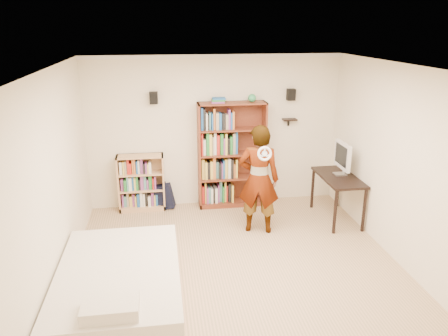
# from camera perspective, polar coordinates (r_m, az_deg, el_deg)

# --- Properties ---
(ground) EXTENTS (4.50, 5.00, 0.01)m
(ground) POSITION_cam_1_polar(r_m,az_deg,el_deg) (6.06, 2.00, -13.48)
(ground) COLOR tan
(ground) RESTS_ON ground
(room_shell) EXTENTS (4.52, 5.02, 2.71)m
(room_shell) POSITION_cam_1_polar(r_m,az_deg,el_deg) (5.34, 2.21, 2.79)
(room_shell) COLOR #EDE4CB
(room_shell) RESTS_ON ground
(crown_molding) EXTENTS (4.50, 5.00, 0.06)m
(crown_molding) POSITION_cam_1_polar(r_m,az_deg,el_deg) (5.17, 2.34, 12.53)
(crown_molding) COLOR silver
(crown_molding) RESTS_ON room_shell
(speaker_left) EXTENTS (0.14, 0.12, 0.20)m
(speaker_left) POSITION_cam_1_polar(r_m,az_deg,el_deg) (7.55, -9.17, 9.03)
(speaker_left) COLOR black
(speaker_left) RESTS_ON room_shell
(speaker_right) EXTENTS (0.14, 0.12, 0.20)m
(speaker_right) POSITION_cam_1_polar(r_m,az_deg,el_deg) (7.90, 8.75, 9.46)
(speaker_right) COLOR black
(speaker_right) RESTS_ON room_shell
(wall_shelf) EXTENTS (0.25, 0.16, 0.02)m
(wall_shelf) POSITION_cam_1_polar(r_m,az_deg,el_deg) (7.98, 8.57, 6.28)
(wall_shelf) COLOR black
(wall_shelf) RESTS_ON room_shell
(tall_bookshelf) EXTENTS (1.20, 0.35, 1.90)m
(tall_bookshelf) POSITION_cam_1_polar(r_m,az_deg,el_deg) (7.81, 1.02, 1.67)
(tall_bookshelf) COLOR brown
(tall_bookshelf) RESTS_ON ground
(low_bookshelf) EXTENTS (0.81, 0.30, 1.01)m
(low_bookshelf) POSITION_cam_1_polar(r_m,az_deg,el_deg) (7.88, -10.75, -1.91)
(low_bookshelf) COLOR tan
(low_bookshelf) RESTS_ON ground
(computer_desk) EXTENTS (0.57, 1.13, 0.77)m
(computer_desk) POSITION_cam_1_polar(r_m,az_deg,el_deg) (7.66, 14.52, -3.77)
(computer_desk) COLOR black
(computer_desk) RESTS_ON ground
(imac) EXTENTS (0.18, 0.56, 0.55)m
(imac) POSITION_cam_1_polar(r_m,az_deg,el_deg) (7.53, 15.05, 1.17)
(imac) COLOR silver
(imac) RESTS_ON computer_desk
(daybed) EXTENTS (1.42, 2.18, 0.64)m
(daybed) POSITION_cam_1_polar(r_m,az_deg,el_deg) (5.39, -13.52, -14.41)
(daybed) COLOR white
(daybed) RESTS_ON ground
(person) EXTENTS (0.73, 0.58, 1.75)m
(person) POSITION_cam_1_polar(r_m,az_deg,el_deg) (6.84, 4.56, -1.49)
(person) COLOR black
(person) RESTS_ON ground
(wii_wheel) EXTENTS (0.22, 0.08, 0.22)m
(wii_wheel) POSITION_cam_1_polar(r_m,az_deg,el_deg) (6.38, 5.33, 1.87)
(wii_wheel) COLOR silver
(wii_wheel) RESTS_ON person
(navy_bag) EXTENTS (0.38, 0.29, 0.46)m
(navy_bag) POSITION_cam_1_polar(r_m,az_deg,el_deg) (7.96, -7.81, -3.66)
(navy_bag) COLOR black
(navy_bag) RESTS_ON ground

